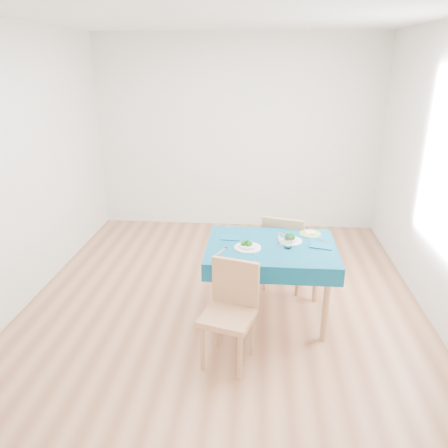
# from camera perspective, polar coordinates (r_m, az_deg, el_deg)

# --- Properties ---
(room_shell) EXTENTS (4.02, 4.52, 2.73)m
(room_shell) POSITION_cam_1_polar(r_m,az_deg,el_deg) (4.09, 0.00, 6.54)
(room_shell) COLOR brown
(room_shell) RESTS_ON ground
(table) EXTENTS (1.17, 0.89, 0.76)m
(table) POSITION_cam_1_polar(r_m,az_deg,el_deg) (4.18, 6.01, -7.55)
(table) COLOR navy
(table) RESTS_ON ground
(chair_near) EXTENTS (0.50, 0.52, 0.99)m
(chair_near) POSITION_cam_1_polar(r_m,az_deg,el_deg) (3.52, 0.51, -11.11)
(chair_near) COLOR #A8764F
(chair_near) RESTS_ON ground
(chair_far) EXTENTS (0.54, 0.57, 1.09)m
(chair_far) POSITION_cam_1_polar(r_m,az_deg,el_deg) (4.70, 8.11, -2.05)
(chair_far) COLOR #A8764F
(chair_far) RESTS_ON ground
(bowl_near) EXTENTS (0.24, 0.24, 0.07)m
(bowl_near) POSITION_cam_1_polar(r_m,az_deg,el_deg) (3.92, 3.12, -2.69)
(bowl_near) COLOR white
(bowl_near) RESTS_ON table
(bowl_far) EXTENTS (0.22, 0.22, 0.07)m
(bowl_far) POSITION_cam_1_polar(r_m,az_deg,el_deg) (4.10, 8.67, -1.85)
(bowl_far) COLOR white
(bowl_far) RESTS_ON table
(fork_near) EXTENTS (0.10, 0.18, 0.00)m
(fork_near) POSITION_cam_1_polar(r_m,az_deg,el_deg) (3.86, -0.32, -3.57)
(fork_near) COLOR silver
(fork_near) RESTS_ON table
(knife_near) EXTENTS (0.09, 0.20, 0.00)m
(knife_near) POSITION_cam_1_polar(r_m,az_deg,el_deg) (3.86, 3.81, -3.62)
(knife_near) COLOR silver
(knife_near) RESTS_ON table
(fork_far) EXTENTS (0.03, 0.20, 0.00)m
(fork_far) POSITION_cam_1_polar(r_m,az_deg,el_deg) (4.09, 7.42, -2.31)
(fork_far) COLOR silver
(fork_far) RESTS_ON table
(knife_far) EXTENTS (0.03, 0.23, 0.00)m
(knife_far) POSITION_cam_1_polar(r_m,az_deg,el_deg) (4.12, 12.99, -2.56)
(knife_far) COLOR silver
(knife_far) RESTS_ON table
(napkin_near) EXTENTS (0.19, 0.14, 0.01)m
(napkin_near) POSITION_cam_1_polar(r_m,az_deg,el_deg) (4.14, 0.92, -1.81)
(napkin_near) COLOR navy
(napkin_near) RESTS_ON table
(napkin_far) EXTENTS (0.23, 0.19, 0.01)m
(napkin_far) POSITION_cam_1_polar(r_m,az_deg,el_deg) (4.06, 12.63, -2.81)
(napkin_far) COLOR navy
(napkin_far) RESTS_ON table
(tumbler_center) EXTENTS (0.07, 0.07, 0.09)m
(tumbler_center) POSITION_cam_1_polar(r_m,az_deg,el_deg) (4.06, 7.56, -1.81)
(tumbler_center) COLOR white
(tumbler_center) RESTS_ON table
(tumbler_side) EXTENTS (0.07, 0.07, 0.09)m
(tumbler_side) POSITION_cam_1_polar(r_m,az_deg,el_deg) (3.95, 8.36, -2.54)
(tumbler_side) COLOR white
(tumbler_side) RESTS_ON table
(side_plate) EXTENTS (0.21, 0.21, 0.01)m
(side_plate) POSITION_cam_1_polar(r_m,az_deg,el_deg) (4.32, 11.19, -1.25)
(side_plate) COLOR #90C35F
(side_plate) RESTS_ON table
(bread_slice) EXTENTS (0.09, 0.09, 0.01)m
(bread_slice) POSITION_cam_1_polar(r_m,az_deg,el_deg) (4.31, 11.20, -1.10)
(bread_slice) COLOR beige
(bread_slice) RESTS_ON side_plate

